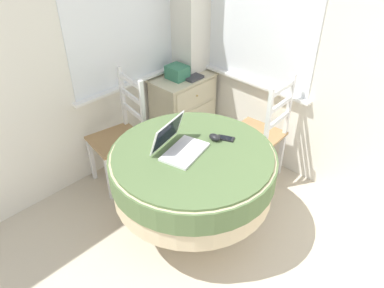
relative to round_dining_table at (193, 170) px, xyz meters
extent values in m
cube|color=white|center=(0.37, 1.17, 0.89)|extent=(1.10, 0.01, 1.42)
cube|color=white|center=(0.37, 1.15, 0.17)|extent=(1.18, 0.07, 0.02)
cube|color=white|center=(1.20, 0.35, 0.89)|extent=(0.01, 1.10, 1.42)
cube|color=white|center=(1.17, 0.35, 0.17)|extent=(0.07, 1.18, 0.02)
cube|color=white|center=(1.06, 1.04, 0.67)|extent=(0.28, 0.28, 2.55)
cylinder|color=#4C3D2D|center=(0.00, 0.00, -0.59)|extent=(0.36, 0.36, 0.03)
cylinder|color=#4C3D2D|center=(0.00, 0.00, -0.22)|extent=(0.11, 0.11, 0.71)
cylinder|color=beige|center=(0.00, 0.00, -0.03)|extent=(1.14, 1.14, 0.32)
cylinder|color=#567042|center=(0.00, 0.00, 0.05)|extent=(1.17, 1.17, 0.17)
cylinder|color=#567042|center=(0.00, 0.00, 0.15)|extent=(1.11, 1.11, 0.02)
cube|color=white|center=(-0.04, 0.03, 0.16)|extent=(0.38, 0.28, 0.02)
cube|color=silver|center=(-0.04, 0.05, 0.17)|extent=(0.32, 0.19, 0.00)
cube|color=white|center=(-0.07, 0.17, 0.27)|extent=(0.34, 0.15, 0.20)
cube|color=black|center=(-0.07, 0.16, 0.27)|extent=(0.31, 0.13, 0.18)
ellipsoid|color=black|center=(0.22, -0.01, 0.18)|extent=(0.06, 0.09, 0.05)
cube|color=black|center=(0.29, -0.06, 0.16)|extent=(0.11, 0.14, 0.01)
cube|color=black|center=(0.29, -0.06, 0.16)|extent=(0.08, 0.10, 0.00)
cube|color=#A87F51|center=(-0.02, 0.90, -0.15)|extent=(0.49, 0.46, 0.02)
cube|color=white|center=(-0.17, 1.10, -0.38)|extent=(0.04, 0.04, 0.44)
cube|color=white|center=(-0.23, 0.76, -0.38)|extent=(0.04, 0.04, 0.44)
cube|color=white|center=(0.20, 1.04, -0.38)|extent=(0.04, 0.04, 0.44)
cube|color=white|center=(0.14, 0.70, -0.38)|extent=(0.04, 0.04, 0.44)
cube|color=white|center=(0.20, 1.04, 0.14)|extent=(0.04, 0.04, 0.56)
cube|color=white|center=(0.14, 0.70, 0.14)|extent=(0.04, 0.04, 0.56)
cube|color=white|center=(0.17, 0.87, 0.35)|extent=(0.08, 0.35, 0.04)
cube|color=white|center=(0.17, 0.87, 0.21)|extent=(0.08, 0.35, 0.04)
cube|color=white|center=(0.17, 0.87, 0.06)|extent=(0.08, 0.35, 0.04)
cube|color=#A87F51|center=(0.90, 0.08, -0.15)|extent=(0.42, 0.45, 0.02)
cube|color=white|center=(1.06, 0.28, -0.38)|extent=(0.04, 0.04, 0.44)
cube|color=white|center=(0.71, 0.26, -0.38)|extent=(0.04, 0.04, 0.44)
cube|color=white|center=(1.08, -0.10, -0.38)|extent=(0.04, 0.04, 0.44)
cube|color=white|center=(0.74, -0.12, -0.38)|extent=(0.04, 0.04, 0.44)
cube|color=white|center=(1.08, -0.10, 0.14)|extent=(0.03, 0.03, 0.56)
cube|color=white|center=(0.74, -0.12, 0.14)|extent=(0.03, 0.03, 0.56)
cube|color=white|center=(0.91, -0.11, 0.35)|extent=(0.35, 0.04, 0.04)
cube|color=white|center=(0.91, -0.11, 0.21)|extent=(0.35, 0.04, 0.04)
cube|color=white|center=(0.91, -0.11, 0.06)|extent=(0.35, 0.04, 0.04)
cube|color=beige|center=(0.86, 0.96, -0.24)|extent=(0.60, 0.36, 0.72)
cube|color=beige|center=(0.86, 0.96, 0.13)|extent=(0.62, 0.39, 0.02)
cube|color=beige|center=(0.86, 0.77, 0.00)|extent=(0.53, 0.01, 0.20)
sphere|color=olive|center=(0.86, 0.76, 0.00)|extent=(0.02, 0.02, 0.02)
cube|color=beige|center=(0.86, 0.77, -0.24)|extent=(0.53, 0.01, 0.20)
sphere|color=olive|center=(0.86, 0.76, -0.24)|extent=(0.02, 0.02, 0.02)
cube|color=beige|center=(0.86, 0.77, -0.48)|extent=(0.53, 0.01, 0.20)
sphere|color=olive|center=(0.86, 0.76, -0.48)|extent=(0.02, 0.02, 0.02)
cube|color=#387A5B|center=(0.80, 0.97, 0.20)|extent=(0.17, 0.19, 0.13)
cube|color=#3F3F44|center=(0.90, 0.91, 0.15)|extent=(0.18, 0.23, 0.02)
camera|label=1|loc=(-1.50, -1.44, 1.66)|focal=35.00mm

